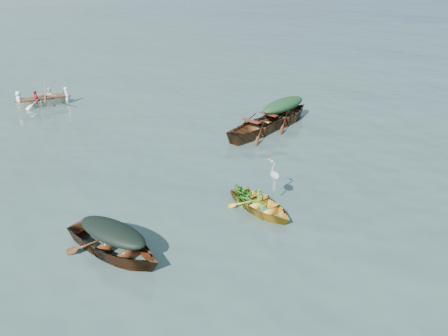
% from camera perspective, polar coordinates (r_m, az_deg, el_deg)
% --- Properties ---
extents(ground, '(140.00, 140.00, 0.00)m').
position_cam_1_polar(ground, '(13.38, 4.59, -3.85)').
color(ground, '#364C48').
rests_on(ground, ground).
extents(yellow_dinghy, '(1.61, 2.96, 0.74)m').
position_cam_1_polar(yellow_dinghy, '(12.68, 4.81, -5.64)').
color(yellow_dinghy, gold).
rests_on(yellow_dinghy, ground).
extents(dark_covered_boat, '(2.90, 4.06, 0.96)m').
position_cam_1_polar(dark_covered_boat, '(11.25, -14.01, -10.88)').
color(dark_covered_boat, '#523113').
rests_on(dark_covered_boat, ground).
extents(green_tarp_boat, '(5.22, 3.06, 1.20)m').
position_cam_1_polar(green_tarp_boat, '(19.61, 7.62, 5.73)').
color(green_tarp_boat, '#542713').
rests_on(green_tarp_boat, ground).
extents(open_wooden_boat, '(5.07, 2.95, 1.16)m').
position_cam_1_polar(open_wooden_boat, '(18.32, 4.64, 4.45)').
color(open_wooden_boat, '#5C3517').
rests_on(open_wooden_boat, ground).
extents(rowed_boat, '(3.76, 1.25, 0.86)m').
position_cam_1_polar(rowed_boat, '(23.82, -22.37, 7.58)').
color(rowed_boat, white).
rests_on(rowed_boat, ground).
extents(dark_tarp_cover, '(1.60, 2.23, 0.40)m').
position_cam_1_polar(dark_tarp_cover, '(10.87, -14.38, -7.97)').
color(dark_tarp_cover, black).
rests_on(dark_tarp_cover, dark_covered_boat).
extents(green_tarp_cover, '(2.87, 1.68, 0.52)m').
position_cam_1_polar(green_tarp_cover, '(19.34, 7.77, 8.14)').
color(green_tarp_cover, '#1A3F22').
rests_on(green_tarp_cover, green_tarp_boat).
extents(thwart_benches, '(2.58, 1.62, 0.04)m').
position_cam_1_polar(thwart_benches, '(18.11, 4.70, 6.22)').
color(thwart_benches, '#4B1B11').
rests_on(thwart_benches, open_wooden_boat).
extents(heron, '(0.33, 0.44, 0.92)m').
position_cam_1_polar(heron, '(12.65, 6.63, -1.52)').
color(heron, '#989AA1').
rests_on(heron, yellow_dinghy).
extents(dinghy_weeds, '(0.82, 0.99, 0.60)m').
position_cam_1_polar(dinghy_weeds, '(12.72, 3.34, -2.03)').
color(dinghy_weeds, '#34721D').
rests_on(dinghy_weeds, yellow_dinghy).
extents(rowers, '(2.64, 1.10, 0.76)m').
position_cam_1_polar(rowers, '(23.61, -22.70, 9.44)').
color(rowers, white).
rests_on(rowers, rowed_boat).
extents(oars, '(0.69, 2.62, 0.06)m').
position_cam_1_polar(oars, '(23.70, -22.55, 8.63)').
color(oars, brown).
rests_on(oars, rowed_boat).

